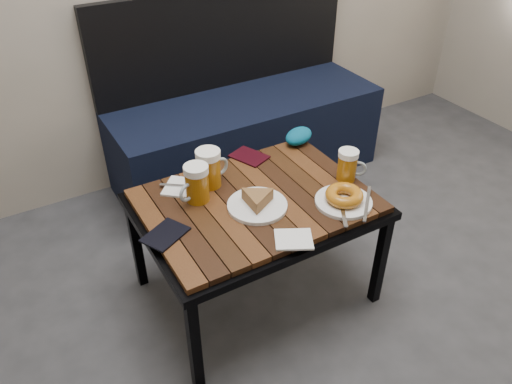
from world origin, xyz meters
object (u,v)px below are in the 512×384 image
passport_burgundy (249,156)px  knit_pouch (299,136)px  beer_mug_right (348,165)px  passport_navy (165,235)px  beer_mug_centre (209,168)px  cafe_table (256,208)px  plate_pie (257,202)px  plate_bagel (344,198)px  bench (245,129)px  beer_mug_left (196,184)px

passport_burgundy → knit_pouch: bearing=-22.4°
beer_mug_right → passport_navy: size_ratio=0.86×
beer_mug_centre → cafe_table: bearing=-68.3°
cafe_table → beer_mug_centre: (-0.10, 0.16, 0.12)m
plate_pie → beer_mug_right: bearing=-2.3°
beer_mug_centre → passport_burgundy: size_ratio=1.03×
plate_pie → passport_burgundy: 0.34m
beer_mug_centre → beer_mug_right: 0.52m
beer_mug_right → passport_burgundy: 0.41m
knit_pouch → plate_bagel: bearing=-103.4°
bench → passport_navy: (-0.76, -0.84, 0.20)m
beer_mug_right → passport_burgundy: beer_mug_right is taller
beer_mug_left → plate_bagel: bearing=127.1°
beer_mug_right → plate_bagel: 0.17m
bench → beer_mug_right: bench is taller
cafe_table → plate_bagel: (0.25, -0.18, 0.07)m
cafe_table → knit_pouch: (0.36, 0.26, 0.08)m
beer_mug_centre → plate_pie: 0.23m
bench → plate_pie: size_ratio=6.59×
passport_navy → knit_pouch: 0.78m
beer_mug_left → beer_mug_right: 0.57m
cafe_table → passport_burgundy: size_ratio=5.89×
beer_mug_left → passport_burgundy: (0.30, 0.16, -0.07)m
beer_mug_centre → plate_bagel: 0.50m
cafe_table → passport_burgundy: bearing=65.4°
passport_navy → beer_mug_centre: bearing=99.5°
plate_pie → passport_navy: (-0.34, 0.02, -0.02)m
bench → plate_pie: bench is taller
bench → beer_mug_right: (-0.04, -0.87, 0.26)m
passport_navy → passport_burgundy: bearing=93.9°
plate_pie → passport_burgundy: size_ratio=1.49×
passport_navy → knit_pouch: knit_pouch is taller
passport_burgundy → beer_mug_left: bearing=-174.3°
beer_mug_right → passport_burgundy: size_ratio=0.86×
plate_bagel → knit_pouch: bearing=76.6°
beer_mug_left → beer_mug_centre: size_ratio=0.96×
beer_mug_right → passport_navy: beer_mug_right is taller
cafe_table → beer_mug_left: bearing=152.3°
cafe_table → plate_bagel: size_ratio=3.50×
bench → passport_navy: bearing=-132.2°
plate_bagel → knit_pouch: size_ratio=1.68×
cafe_table → knit_pouch: bearing=35.8°
passport_navy → knit_pouch: bearing=84.6°
plate_pie → beer_mug_left: bearing=138.4°
beer_mug_right → passport_burgundy: (-0.24, 0.32, -0.06)m
bench → plate_bagel: size_ratio=5.84×
bench → passport_burgundy: bench is taller
passport_burgundy → beer_mug_centre: bearing=-178.6°
bench → plate_bagel: bench is taller
cafe_table → beer_mug_left: (-0.19, 0.10, 0.11)m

